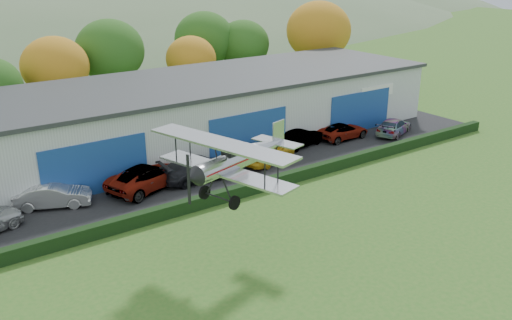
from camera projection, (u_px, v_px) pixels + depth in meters
apron at (234, 166)px, 40.03m from camera, size 48.00×9.00×0.05m
hedge at (273, 182)px, 36.22m from camera, size 46.00×0.60×0.80m
hangar at (209, 108)px, 45.54m from camera, size 40.60×12.60×5.30m
tree_belt at (104, 58)px, 51.95m from camera, size 75.70×13.22×10.12m
car_1 at (53, 195)px, 33.18m from camera, size 4.83×3.27×1.51m
car_2 at (148, 177)px, 35.88m from camera, size 6.49×4.52×1.65m
car_3 at (200, 168)px, 37.33m from camera, size 5.88×2.59×1.68m
car_4 at (269, 151)px, 40.58m from camera, size 5.30×3.40×1.68m
car_5 at (301, 138)px, 44.02m from camera, size 4.78×2.40×1.51m
car_6 at (343, 131)px, 46.01m from camera, size 4.81×2.31×1.32m
car_7 at (394, 126)px, 47.21m from camera, size 5.20×3.58×1.40m
biplane at (236, 158)px, 25.96m from camera, size 7.24×8.20×3.07m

